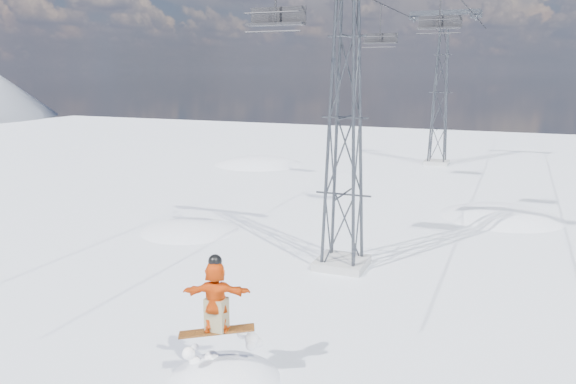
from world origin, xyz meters
name	(u,v)px	position (x,y,z in m)	size (l,w,h in m)	color
ground	(216,365)	(0.00, 0.00, 0.00)	(120.00, 120.00, 0.00)	white
snow_terrain	(316,330)	(-4.77, 21.24, -9.59)	(39.00, 37.00, 22.00)	white
lift_tower_near	(345,118)	(0.80, 8.00, 5.47)	(5.20, 1.80, 11.43)	#999999
lift_tower_far	(440,93)	(0.80, 33.00, 5.47)	(5.20, 1.80, 11.43)	#999999
lift_chair_near	(276,18)	(-1.40, 7.07, 8.84)	(2.02, 0.58, 2.51)	black
lift_chair_mid	(440,23)	(3.00, 14.27, 9.05)	(1.81, 0.52, 2.25)	black
lift_chair_far	(380,39)	(-1.40, 22.20, 8.88)	(1.99, 0.57, 2.46)	black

